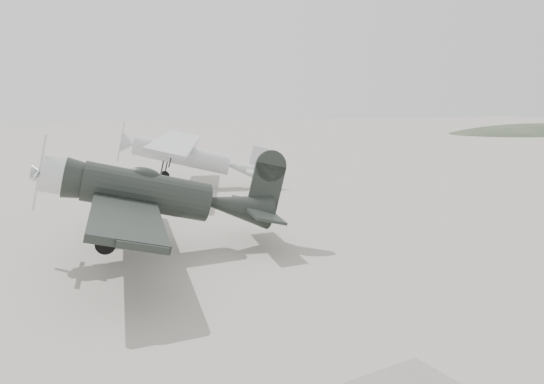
% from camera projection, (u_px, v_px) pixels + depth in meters
% --- Properties ---
extents(ground, '(160.00, 160.00, 0.00)m').
position_uv_depth(ground, '(259.00, 257.00, 17.29)').
color(ground, gray).
rests_on(ground, ground).
extents(hill_northeast, '(32.00, 16.00, 5.20)m').
position_uv_depth(hill_northeast, '(540.00, 133.00, 69.52)').
color(hill_northeast, '#333D2D').
rests_on(hill_northeast, ground).
extents(lowwing_monoplane, '(8.12, 11.28, 3.66)m').
position_uv_depth(lowwing_monoplane, '(159.00, 195.00, 17.66)').
color(lowwing_monoplane, black).
rests_on(lowwing_monoplane, ground).
extents(highwing_monoplane, '(8.19, 11.44, 3.23)m').
position_uv_depth(highwing_monoplane, '(188.00, 152.00, 29.41)').
color(highwing_monoplane, '#AFB1B5').
rests_on(highwing_monoplane, ground).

